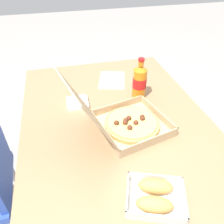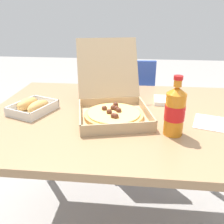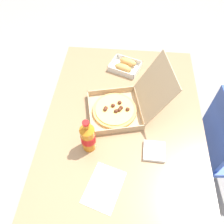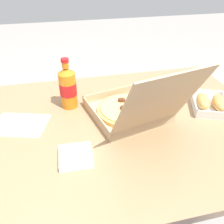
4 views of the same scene
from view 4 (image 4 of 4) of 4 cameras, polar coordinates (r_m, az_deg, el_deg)
ground_plane at (r=1.48m, az=0.60°, el=-25.05°), size 10.00×10.00×0.00m
dining_table at (r=0.99m, az=0.82°, el=-6.05°), size 1.27×0.89×0.70m
pizza_box_open at (r=0.95m, az=4.75°, el=0.78°), size 0.38×0.48×0.31m
bread_side_box at (r=1.11m, az=23.11°, el=2.11°), size 0.21×0.23×0.06m
cola_bottle at (r=1.02m, az=-10.81°, el=5.98°), size 0.07×0.07×0.22m
paper_menu at (r=1.00m, az=-21.73°, el=-2.90°), size 0.24×0.20×0.00m
napkin_pile at (r=0.79m, az=-8.90°, el=-10.73°), size 0.11×0.11×0.02m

